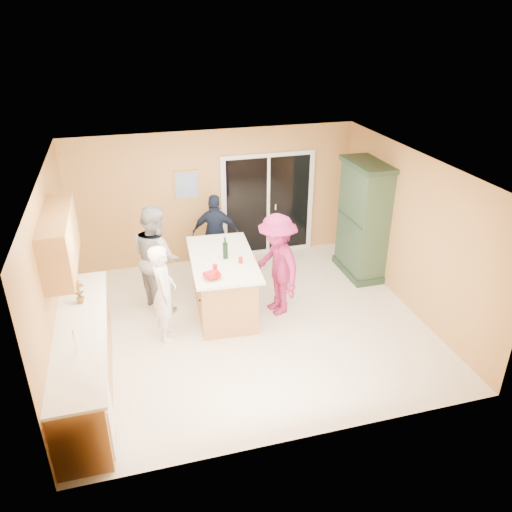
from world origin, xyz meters
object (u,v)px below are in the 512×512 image
object	(u,v)px
woman_white	(164,293)
woman_grey	(156,257)
green_hutch	(363,221)
woman_magenta	(277,265)
woman_navy	(216,234)
kitchen_island	(223,286)

from	to	relation	value
woman_white	woman_grey	size ratio (longest dim) A/B	0.87
green_hutch	woman_magenta	xyz separation A→B (m)	(-1.95, -0.90, -0.20)
green_hutch	woman_navy	world-z (taller)	green_hutch
green_hutch	woman_white	world-z (taller)	green_hutch
kitchen_island	green_hutch	size ratio (longest dim) A/B	0.89
woman_grey	woman_navy	distance (m)	1.53
green_hutch	woman_magenta	bearing A→B (deg)	-155.21
kitchen_island	woman_magenta	size ratio (longest dim) A/B	1.12
green_hutch	woman_magenta	distance (m)	2.15
kitchen_island	woman_grey	world-z (taller)	woman_grey
kitchen_island	woman_magenta	world-z (taller)	woman_magenta
green_hutch	woman_navy	size ratio (longest dim) A/B	1.42
kitchen_island	woman_grey	bearing A→B (deg)	157.53
woman_grey	woman_navy	world-z (taller)	woman_grey
woman_navy	woman_grey	bearing A→B (deg)	56.56
woman_white	kitchen_island	bearing A→B (deg)	-58.60
woman_white	woman_magenta	world-z (taller)	woman_magenta
woman_navy	woman_magenta	distance (m)	1.84
kitchen_island	woman_white	size ratio (longest dim) A/B	1.25
woman_grey	kitchen_island	bearing A→B (deg)	-137.87
green_hutch	woman_white	distance (m)	3.97
woman_grey	woman_magenta	bearing A→B (deg)	-133.99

